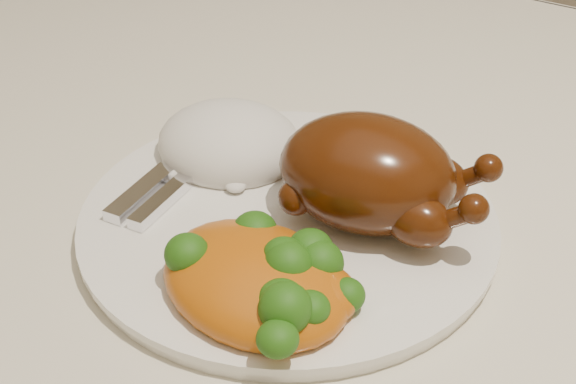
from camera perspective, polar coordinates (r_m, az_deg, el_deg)
The scene contains 7 objects.
dining_table at distance 0.66m, azimuth 9.50°, elevation -10.75°, with size 1.60×0.90×0.76m.
tablecloth at distance 0.61m, azimuth 10.15°, elevation -5.94°, with size 1.73×1.03×0.18m.
dinner_plate at distance 0.60m, azimuth 0.00°, elevation -2.09°, with size 0.30×0.30×0.01m, color white.
roast_chicken at distance 0.57m, azimuth 5.97°, elevation 1.29°, with size 0.17×0.12×0.08m.
rice_mound at distance 0.66m, azimuth -4.18°, elevation 3.42°, with size 0.14×0.13×0.06m.
mac_and_cheese at distance 0.52m, azimuth -1.52°, elevation -6.31°, with size 0.15×0.13×0.06m.
cutlery at distance 0.63m, azimuth -8.08°, elevation 0.87°, with size 0.04×0.18×0.01m.
Camera 1 is at (0.16, -0.44, 1.13)m, focal length 50.00 mm.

